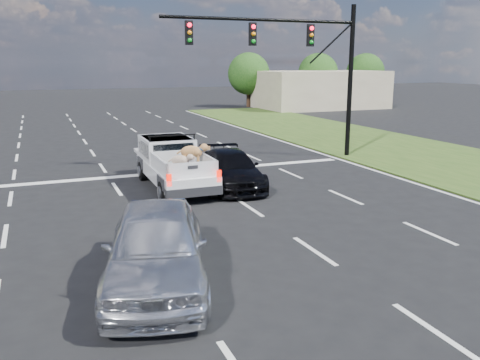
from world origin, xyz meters
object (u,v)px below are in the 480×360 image
at_px(traffic_signal, 306,56).
at_px(pickup_truck, 173,163).
at_px(silver_sedan, 156,246).
at_px(black_coupe, 231,169).

height_order(traffic_signal, pickup_truck, traffic_signal).
bearing_deg(silver_sedan, black_coupe, 73.28).
relative_size(silver_sedan, black_coupe, 1.10).
xyz_separation_m(traffic_signal, black_coupe, (-5.00, -3.67, -4.08)).
bearing_deg(pickup_truck, traffic_signal, 23.31).
relative_size(pickup_truck, silver_sedan, 1.04).
height_order(traffic_signal, black_coupe, traffic_signal).
distance_m(traffic_signal, black_coupe, 7.42).
bearing_deg(traffic_signal, black_coupe, -143.67).
height_order(silver_sedan, black_coupe, silver_sedan).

